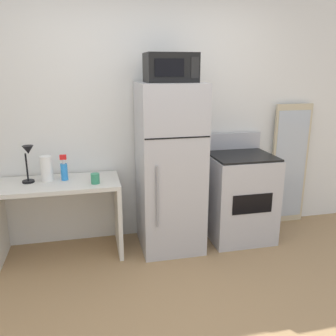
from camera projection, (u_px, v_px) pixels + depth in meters
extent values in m
plane|color=#9E7A51|center=(189.00, 336.00, 2.44)|extent=(12.00, 12.00, 0.00)
cube|color=white|center=(145.00, 116.00, 3.68)|extent=(5.00, 0.10, 2.60)
cube|color=silver|center=(57.00, 184.00, 3.33)|extent=(1.16, 0.54, 0.04)
cube|color=silver|center=(118.00, 216.00, 3.55)|extent=(0.04, 0.54, 0.71)
cylinder|color=black|center=(28.00, 181.00, 3.31)|extent=(0.11, 0.11, 0.02)
cylinder|color=black|center=(27.00, 167.00, 3.27)|extent=(0.02, 0.02, 0.26)
cone|color=black|center=(28.00, 150.00, 3.22)|extent=(0.10, 0.10, 0.08)
cylinder|color=#338C66|center=(95.00, 179.00, 3.27)|extent=(0.08, 0.08, 0.09)
cylinder|color=#2D8CEA|center=(64.00, 172.00, 3.36)|extent=(0.06, 0.06, 0.16)
cylinder|color=white|center=(63.00, 162.00, 3.33)|extent=(0.02, 0.02, 0.04)
cube|color=red|center=(63.00, 157.00, 3.31)|extent=(0.06, 0.03, 0.04)
cylinder|color=white|center=(46.00, 169.00, 3.32)|extent=(0.11, 0.11, 0.24)
cube|color=#B7B7BC|center=(170.00, 168.00, 3.49)|extent=(0.60, 0.62, 1.65)
cube|color=black|center=(178.00, 138.00, 3.10)|extent=(0.59, 0.00, 0.01)
cylinder|color=gray|center=(157.00, 197.00, 3.19)|extent=(0.02, 0.02, 0.58)
cube|color=black|center=(170.00, 68.00, 3.21)|extent=(0.46, 0.34, 0.26)
cube|color=black|center=(169.00, 68.00, 3.04)|extent=(0.26, 0.01, 0.15)
cube|color=black|center=(195.00, 68.00, 3.09)|extent=(0.07, 0.01, 0.18)
cube|color=#B7B7BC|center=(240.00, 198.00, 3.77)|extent=(0.65, 0.60, 0.90)
cube|color=black|center=(242.00, 156.00, 3.64)|extent=(0.63, 0.58, 0.02)
cube|color=#B7B7BC|center=(232.00, 141.00, 3.88)|extent=(0.65, 0.04, 0.18)
cube|color=black|center=(252.00, 204.00, 3.47)|extent=(0.42, 0.01, 0.20)
cube|color=#C6B793|center=(289.00, 165.00, 4.10)|extent=(0.44, 0.03, 1.40)
cube|color=#B2BCC6|center=(290.00, 165.00, 4.08)|extent=(0.39, 0.00, 1.26)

